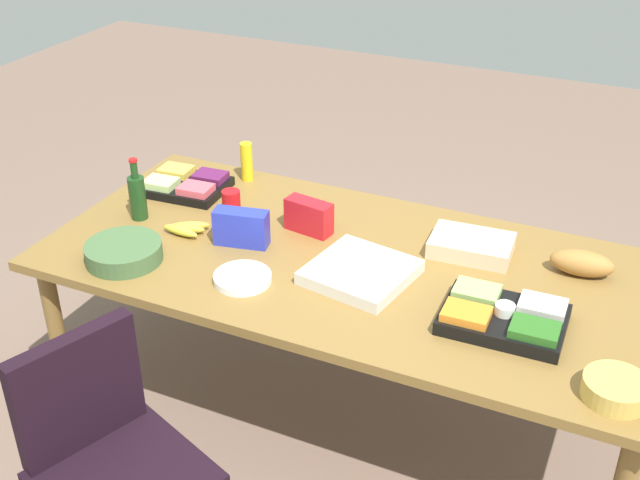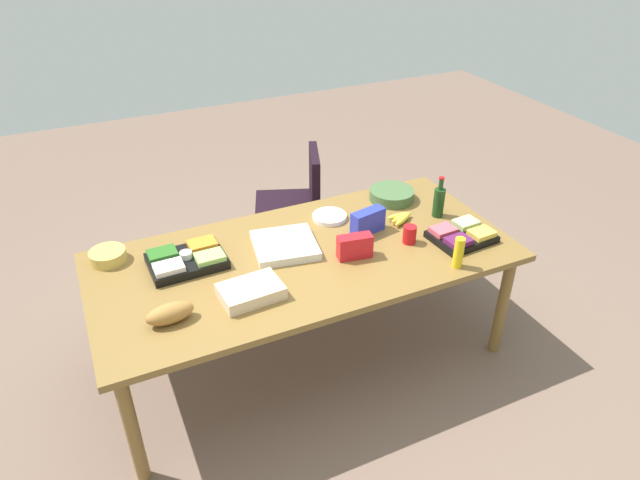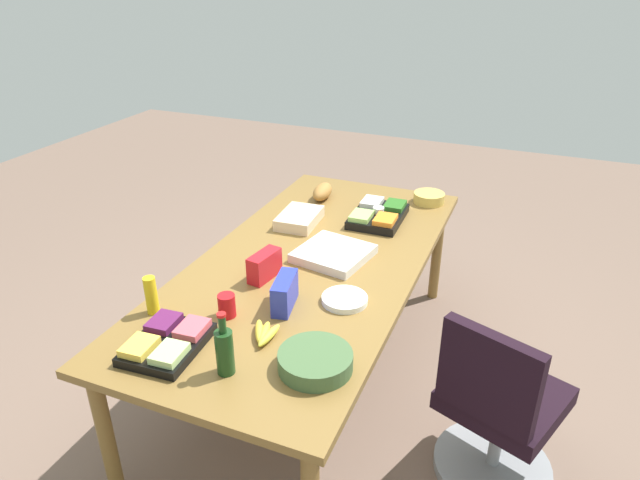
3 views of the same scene
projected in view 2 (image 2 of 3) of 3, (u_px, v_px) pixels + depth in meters
The scene contains 17 objects.
ground_plane at pixel (306, 352), 3.73m from camera, with size 10.00×10.00×0.00m, color #755D4F.
conference_table at pixel (305, 263), 3.36m from camera, with size 2.45×1.15×0.77m.
office_chair at pixel (293, 218), 4.50m from camera, with size 0.62×0.62×0.92m.
chip_bag_blue at pixel (368, 222), 3.50m from camera, with size 0.22×0.08×0.15m, color #2836BD.
pizza_box at pixel (285, 245), 3.36m from camera, with size 0.36×0.36×0.05m, color silver.
veggie_tray at pixel (187, 260), 3.21m from camera, with size 0.43×0.31×0.09m.
chip_bowl at pixel (108, 256), 3.25m from camera, with size 0.20×0.20×0.07m, color gold.
bread_loaf at pixel (170, 313), 2.79m from camera, with size 0.24×0.11×0.10m, color #A57135.
chip_bag_red at pixel (355, 247), 3.26m from camera, with size 0.20×0.08×0.14m, color red.
red_solo_cup at pixel (410, 234), 3.41m from camera, with size 0.08×0.08×0.11m, color red.
wine_bottle at pixel (439, 201), 3.65m from camera, with size 0.08×0.08×0.28m.
fruit_platter at pixel (462, 235), 3.44m from camera, with size 0.38×0.30×0.07m.
salad_bowl at pixel (392, 195), 3.88m from camera, with size 0.30×0.30×0.07m, color #43633A.
sheet_cake at pixel (251, 291), 2.96m from camera, with size 0.32×0.22×0.07m, color beige.
paper_plate_stack at pixel (330, 217), 3.67m from camera, with size 0.22×0.22×0.03m, color white.
banana_bunch at pixel (401, 218), 3.63m from camera, with size 0.18×0.13×0.04m.
mustard_bottle at pixel (459, 253), 3.17m from camera, with size 0.06×0.06×0.19m, color yellow.
Camera 2 is at (1.08, 2.55, 2.61)m, focal length 31.96 mm.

